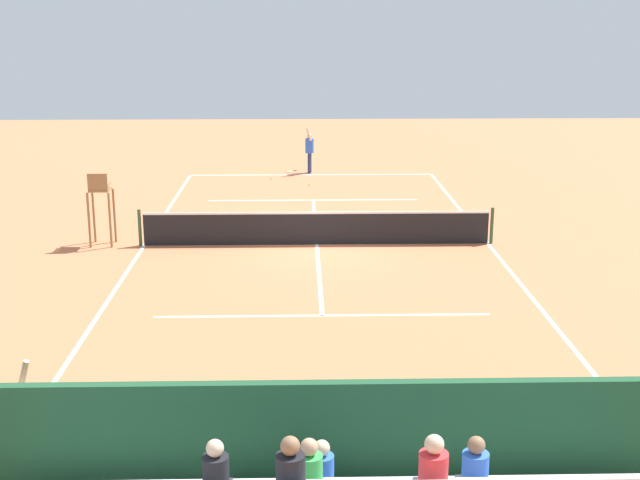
{
  "coord_description": "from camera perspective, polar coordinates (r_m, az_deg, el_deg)",
  "views": [
    {
      "loc": [
        0.49,
        24.05,
        6.56
      ],
      "look_at": [
        0.0,
        4.0,
        1.2
      ],
      "focal_mm": 48.14,
      "sensor_mm": 36.0,
      "label": 1
    }
  ],
  "objects": [
    {
      "name": "ground_plane",
      "position": [
        24.94,
        -0.22,
        -0.29
      ],
      "size": [
        60.0,
        60.0,
        0.0
      ],
      "primitive_type": "plane",
      "color": "#CC7047"
    },
    {
      "name": "court_line_markings",
      "position": [
        24.97,
        -0.22,
        -0.26
      ],
      "size": [
        10.1,
        22.2,
        0.01
      ],
      "color": "white",
      "rests_on": "ground"
    },
    {
      "name": "tennis_net",
      "position": [
        24.81,
        -0.22,
        0.82
      ],
      "size": [
        10.3,
        0.1,
        1.07
      ],
      "color": "black",
      "rests_on": "ground"
    },
    {
      "name": "backdrop_wall",
      "position": [
        11.5,
        1.24,
        -13.95
      ],
      "size": [
        18.0,
        0.16,
        2.0
      ],
      "primitive_type": "cube",
      "color": "#1E4C2D",
      "rests_on": "ground"
    },
    {
      "name": "umpire_chair",
      "position": [
        25.34,
        -14.4,
        2.54
      ],
      "size": [
        0.67,
        0.67,
        2.14
      ],
      "color": "olive",
      "rests_on": "ground"
    },
    {
      "name": "courtside_bench",
      "position": [
        12.63,
        11.34,
        -13.74
      ],
      "size": [
        1.8,
        0.4,
        0.93
      ],
      "color": "#234C2D",
      "rests_on": "ground"
    },
    {
      "name": "tennis_player",
      "position": [
        35.92,
        -0.7,
        6.08
      ],
      "size": [
        0.41,
        0.55,
        1.93
      ],
      "color": "navy",
      "rests_on": "ground"
    },
    {
      "name": "tennis_racket",
      "position": [
        36.34,
        -1.99,
        4.57
      ],
      "size": [
        0.5,
        0.53,
        0.03
      ],
      "color": "black",
      "rests_on": "ground"
    },
    {
      "name": "tennis_ball_near",
      "position": [
        34.75,
        -3.26,
        4.11
      ],
      "size": [
        0.07,
        0.07,
        0.07
      ],
      "primitive_type": "sphere",
      "color": "#CCDB33",
      "rests_on": "ground"
    },
    {
      "name": "tennis_ball_far",
      "position": [
        33.44,
        -0.73,
        3.7
      ],
      "size": [
        0.07,
        0.07,
        0.07
      ],
      "primitive_type": "sphere",
      "color": "#CCDB33",
      "rests_on": "ground"
    },
    {
      "name": "line_judge",
      "position": [
        12.79,
        -19.44,
        -11.64
      ],
      "size": [
        0.44,
        0.56,
        1.93
      ],
      "color": "#232328",
      "rests_on": "ground"
    }
  ]
}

